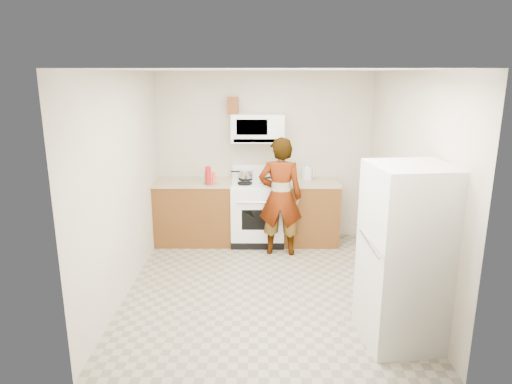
{
  "coord_description": "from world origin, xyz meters",
  "views": [
    {
      "loc": [
        -0.09,
        -5.0,
        2.47
      ],
      "look_at": [
        -0.12,
        0.55,
        1.02
      ],
      "focal_mm": 32.0,
      "sensor_mm": 36.0,
      "label": 1
    }
  ],
  "objects_px": {
    "fridge": "(406,256)",
    "gas_range": "(257,211)",
    "kettle": "(307,174)",
    "person": "(280,197)",
    "saucepan": "(246,174)",
    "microwave": "(258,128)"
  },
  "relations": [
    {
      "from": "kettle",
      "to": "gas_range",
      "type": "bearing_deg",
      "value": -178.96
    },
    {
      "from": "gas_range",
      "to": "person",
      "type": "relative_size",
      "value": 0.69
    },
    {
      "from": "person",
      "to": "fridge",
      "type": "height_order",
      "value": "fridge"
    },
    {
      "from": "saucepan",
      "to": "gas_range",
      "type": "bearing_deg",
      "value": -42.01
    },
    {
      "from": "gas_range",
      "to": "kettle",
      "type": "height_order",
      "value": "gas_range"
    },
    {
      "from": "microwave",
      "to": "fridge",
      "type": "bearing_deg",
      "value": -63.56
    },
    {
      "from": "fridge",
      "to": "kettle",
      "type": "relative_size",
      "value": 9.57
    },
    {
      "from": "person",
      "to": "gas_range",
      "type": "bearing_deg",
      "value": -49.73
    },
    {
      "from": "gas_range",
      "to": "kettle",
      "type": "xyz_separation_m",
      "value": [
        0.73,
        0.12,
        0.54
      ]
    },
    {
      "from": "person",
      "to": "saucepan",
      "type": "distance_m",
      "value": 0.8
    },
    {
      "from": "fridge",
      "to": "saucepan",
      "type": "relative_size",
      "value": 8.17
    },
    {
      "from": "microwave",
      "to": "fridge",
      "type": "height_order",
      "value": "microwave"
    },
    {
      "from": "kettle",
      "to": "saucepan",
      "type": "bearing_deg",
      "value": 169.54
    },
    {
      "from": "microwave",
      "to": "saucepan",
      "type": "bearing_deg",
      "value": 170.9
    },
    {
      "from": "fridge",
      "to": "saucepan",
      "type": "height_order",
      "value": "fridge"
    },
    {
      "from": "microwave",
      "to": "kettle",
      "type": "bearing_deg",
      "value": -0.94
    },
    {
      "from": "fridge",
      "to": "gas_range",
      "type": "bearing_deg",
      "value": 110.69
    },
    {
      "from": "saucepan",
      "to": "person",
      "type": "bearing_deg",
      "value": -51.05
    },
    {
      "from": "microwave",
      "to": "saucepan",
      "type": "height_order",
      "value": "microwave"
    },
    {
      "from": "saucepan",
      "to": "fridge",
      "type": "bearing_deg",
      "value": -60.98
    },
    {
      "from": "kettle",
      "to": "saucepan",
      "type": "distance_m",
      "value": 0.91
    },
    {
      "from": "microwave",
      "to": "person",
      "type": "relative_size",
      "value": 0.46
    }
  ]
}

